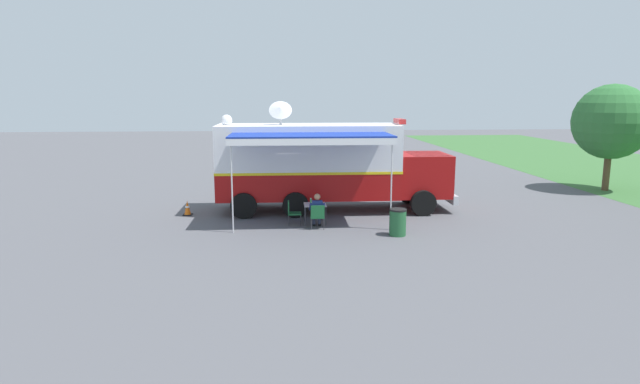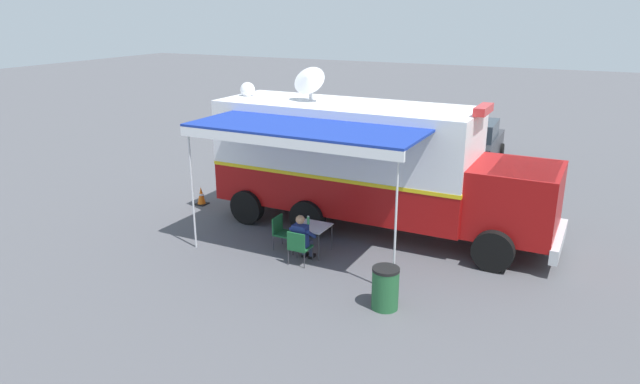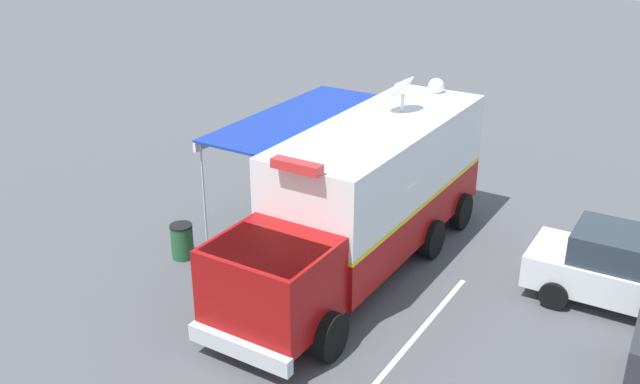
% 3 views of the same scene
% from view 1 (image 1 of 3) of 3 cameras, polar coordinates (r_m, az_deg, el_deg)
% --- Properties ---
extents(ground_plane, '(100.00, 100.00, 0.00)m').
position_cam_1_polar(ground_plane, '(21.49, -1.30, -2.01)').
color(ground_plane, '#515156').
extents(lot_stripe, '(0.20, 4.80, 0.01)m').
position_cam_1_polar(lot_stripe, '(24.08, 4.57, -0.68)').
color(lot_stripe, silver).
rests_on(lot_stripe, ground).
extents(command_truck, '(4.95, 9.53, 4.53)m').
position_cam_1_polar(command_truck, '(21.17, 0.71, 3.14)').
color(command_truck, '#9E0F0F').
rests_on(command_truck, ground).
extents(folding_table, '(0.81, 0.81, 0.73)m').
position_cam_1_polar(folding_table, '(19.15, -0.55, -1.50)').
color(folding_table, silver).
rests_on(folding_table, ground).
extents(water_bottle, '(0.07, 0.07, 0.22)m').
position_cam_1_polar(water_bottle, '(19.16, -1.01, -0.99)').
color(water_bottle, '#3F9959').
rests_on(water_bottle, folding_table).
extents(folding_chair_at_table, '(0.49, 0.49, 0.87)m').
position_cam_1_polar(folding_chair_at_table, '(18.40, -0.28, -2.49)').
color(folding_chair_at_table, '#19562D').
rests_on(folding_chair_at_table, ground).
extents(folding_chair_beside_table, '(0.49, 0.49, 0.87)m').
position_cam_1_polar(folding_chair_beside_table, '(19.04, -3.08, -2.07)').
color(folding_chair_beside_table, '#19562D').
rests_on(folding_chair_beside_table, ground).
extents(seated_responder, '(0.67, 0.56, 1.25)m').
position_cam_1_polar(seated_responder, '(18.56, -0.31, -1.95)').
color(seated_responder, navy).
rests_on(seated_responder, ground).
extents(trash_bin, '(0.57, 0.57, 0.91)m').
position_cam_1_polar(trash_bin, '(17.78, 8.45, -3.26)').
color(trash_bin, '#235B33').
rests_on(trash_bin, ground).
extents(traffic_cone, '(0.36, 0.36, 0.58)m').
position_cam_1_polar(traffic_cone, '(21.26, -14.22, -1.70)').
color(traffic_cone, black).
rests_on(traffic_cone, ground).
extents(car_behind_truck, '(4.20, 2.03, 1.76)m').
position_cam_1_polar(car_behind_truck, '(27.01, -3.27, 2.43)').
color(car_behind_truck, silver).
rests_on(car_behind_truck, ground).
extents(car_far_corner, '(4.27, 2.15, 1.76)m').
position_cam_1_polar(car_far_corner, '(29.78, 1.42, 3.19)').
color(car_far_corner, '#2D2D33').
rests_on(car_far_corner, ground).
extents(tree_far_left, '(3.64, 3.64, 5.21)m').
position_cam_1_polar(tree_far_left, '(29.30, 29.14, 6.68)').
color(tree_far_left, brown).
rests_on(tree_far_left, ground).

